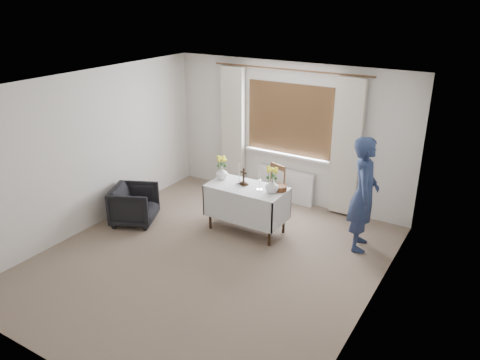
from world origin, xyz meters
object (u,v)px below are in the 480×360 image
object	(u,v)px
altar_table	(247,209)
wooden_cross	(244,177)
flower_vase_right	(272,186)
armchair	(134,205)
flower_vase_left	(222,173)
person	(364,194)
wooden_chair	(271,188)

from	to	relation	value
altar_table	wooden_cross	xyz separation A→B (m)	(-0.08, 0.04, 0.52)
wooden_cross	flower_vase_right	bearing A→B (deg)	10.49
armchair	wooden_cross	world-z (taller)	wooden_cross
armchair	flower_vase_left	xyz separation A→B (m)	(1.22, 0.79, 0.55)
armchair	wooden_cross	xyz separation A→B (m)	(1.65, 0.75, 0.59)
wooden_cross	flower_vase_left	bearing A→B (deg)	-171.98
wooden_cross	person	bearing A→B (deg)	25.92
altar_table	wooden_cross	bearing A→B (deg)	155.57
person	armchair	bearing A→B (deg)	93.33
armchair	person	size ratio (longest dim) A/B	0.40
altar_table	flower_vase_left	xyz separation A→B (m)	(-0.51, 0.08, 0.48)
wooden_chair	wooden_cross	world-z (taller)	wooden_cross
altar_table	flower_vase_right	world-z (taller)	flower_vase_right
altar_table	armchair	xyz separation A→B (m)	(-1.73, -0.71, -0.06)
altar_table	wooden_cross	size ratio (longest dim) A/B	4.42
person	flower_vase_right	distance (m)	1.34
armchair	flower_vase_left	size ratio (longest dim) A/B	3.40
person	flower_vase_right	size ratio (longest dim) A/B	8.06
wooden_chair	armchair	distance (m)	2.33
altar_table	flower_vase_left	bearing A→B (deg)	171.62
wooden_chair	flower_vase_left	xyz separation A→B (m)	(-0.47, -0.82, 0.46)
altar_table	armchair	bearing A→B (deg)	-157.68
altar_table	armchair	size ratio (longest dim) A/B	1.78
person	flower_vase_left	world-z (taller)	person
wooden_chair	flower_vase_left	bearing A→B (deg)	-102.16
wooden_chair	person	xyz separation A→B (m)	(1.74, -0.45, 0.45)
flower_vase_right	wooden_chair	bearing A→B (deg)	118.09
wooden_chair	flower_vase_right	distance (m)	1.10
altar_table	flower_vase_right	size ratio (longest dim) A/B	5.80
person	wooden_cross	size ratio (longest dim) A/B	6.14
flower_vase_left	flower_vase_right	xyz separation A→B (m)	(0.94, -0.06, 0.00)
flower_vase_right	wooden_cross	bearing A→B (deg)	177.30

